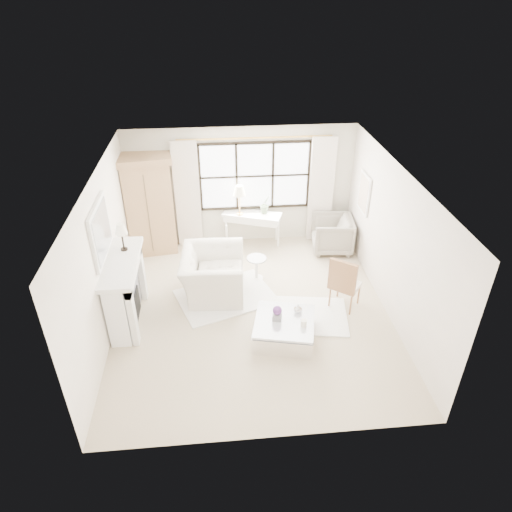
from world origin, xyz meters
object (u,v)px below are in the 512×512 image
at_px(console_table, 252,229).
at_px(club_armchair, 213,274).
at_px(armoire, 149,204).
at_px(coffee_table, 284,329).

height_order(console_table, club_armchair, club_armchair).
relative_size(armoire, club_armchair, 1.67).
bearing_deg(console_table, coffee_table, -65.32).
bearing_deg(console_table, club_armchair, -96.97).
distance_m(club_armchair, coffee_table, 1.89).
relative_size(club_armchair, coffee_table, 1.12).
relative_size(armoire, coffee_table, 1.87).
height_order(console_table, coffee_table, console_table).
distance_m(armoire, club_armchair, 2.32).
bearing_deg(armoire, console_table, -7.16).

